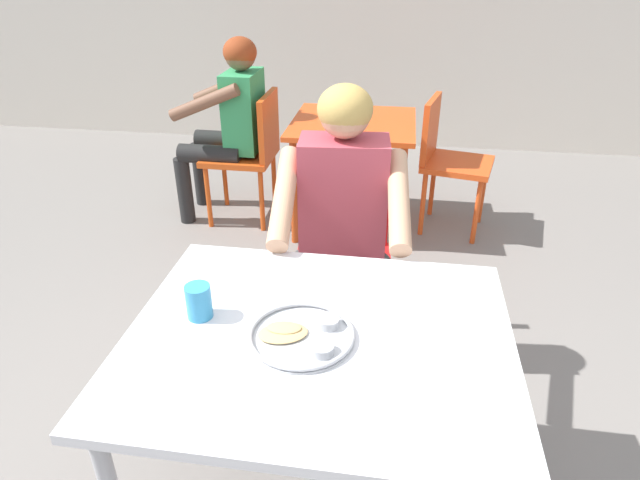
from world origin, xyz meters
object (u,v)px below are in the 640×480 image
(table_background_red, at_px, (353,136))
(patron_background, at_px, (230,115))
(drinking_cup, at_px, (199,301))
(chair_red_right, at_px, (446,155))
(diner_foreground, at_px, (341,221))
(table_foreground, at_px, (319,357))
(chair_foreground, at_px, (343,247))
(chair_red_left, at_px, (252,148))
(thali_tray, at_px, (302,335))

(table_background_red, relative_size, patron_background, 0.65)
(drinking_cup, xyz_separation_m, chair_red_right, (0.82, 2.17, -0.30))
(diner_foreground, bearing_deg, table_foreground, -88.25)
(diner_foreground, xyz_separation_m, table_background_red, (-0.09, 1.45, -0.13))
(table_background_red, distance_m, chair_red_right, 0.60)
(chair_foreground, xyz_separation_m, chair_red_left, (-0.74, 1.21, 0.01))
(chair_red_right, bearing_deg, diner_foreground, -108.56)
(table_foreground, height_order, chair_red_right, chair_red_right)
(drinking_cup, distance_m, diner_foreground, 0.75)
(drinking_cup, xyz_separation_m, diner_foreground, (0.32, 0.68, -0.07))
(table_foreground, xyz_separation_m, diner_foreground, (-0.02, 0.71, 0.07))
(table_foreground, xyz_separation_m, chair_foreground, (-0.04, 0.93, -0.17))
(chair_red_left, height_order, patron_background, patron_background)
(table_foreground, relative_size, table_background_red, 1.34)
(thali_tray, xyz_separation_m, chair_red_right, (0.52, 2.22, -0.26))
(diner_foreground, distance_m, patron_background, 1.70)
(diner_foreground, bearing_deg, chair_foreground, 93.57)
(chair_red_right, bearing_deg, chair_red_left, -177.29)
(diner_foreground, xyz_separation_m, chair_red_right, (0.50, 1.49, -0.23))
(diner_foreground, xyz_separation_m, chair_red_left, (-0.75, 1.43, -0.23))
(chair_foreground, distance_m, chair_red_right, 1.37)
(table_background_red, bearing_deg, diner_foreground, -86.41)
(table_foreground, height_order, patron_background, patron_background)
(chair_red_left, bearing_deg, table_foreground, -70.16)
(chair_red_left, bearing_deg, table_background_red, 1.98)
(table_foreground, bearing_deg, chair_red_right, 77.73)
(drinking_cup, bearing_deg, diner_foreground, 64.89)
(table_background_red, bearing_deg, chair_red_left, -178.02)
(drinking_cup, distance_m, table_background_red, 2.15)
(table_foreground, relative_size, diner_foreground, 0.84)
(thali_tray, distance_m, chair_foreground, 0.99)
(table_foreground, bearing_deg, diner_foreground, 91.75)
(table_foreground, height_order, thali_tray, thali_tray)
(chair_foreground, height_order, table_background_red, chair_foreground)
(chair_foreground, xyz_separation_m, chair_red_right, (0.51, 1.27, 0.01))
(chair_foreground, distance_m, patron_background, 1.52)
(drinking_cup, height_order, diner_foreground, diner_foreground)
(chair_red_right, bearing_deg, patron_background, -178.55)
(chair_foreground, distance_m, chair_red_left, 1.41)
(chair_red_left, bearing_deg, thali_tray, -71.32)
(thali_tray, height_order, table_background_red, thali_tray)
(chair_red_left, bearing_deg, chair_foreground, -58.67)
(thali_tray, bearing_deg, chair_red_left, 108.68)
(table_foreground, bearing_deg, thali_tray, -149.03)
(chair_foreground, relative_size, diner_foreground, 0.68)
(table_foreground, height_order, drinking_cup, drinking_cup)
(thali_tray, height_order, chair_red_right, chair_red_right)
(table_foreground, xyz_separation_m, patron_background, (-0.91, 2.16, 0.04))
(thali_tray, relative_size, drinking_cup, 2.83)
(drinking_cup, distance_m, chair_foreground, 1.00)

